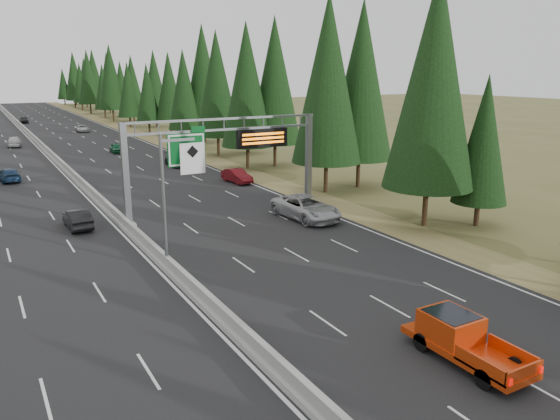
# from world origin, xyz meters

# --- Properties ---
(road) EXTENTS (32.00, 260.00, 0.08)m
(road) POSITION_xyz_m (0.00, 80.00, 0.04)
(road) COLOR black
(road) RESTS_ON ground
(shoulder_right) EXTENTS (3.60, 260.00, 0.06)m
(shoulder_right) POSITION_xyz_m (17.80, 80.00, 0.03)
(shoulder_right) COLOR olive
(shoulder_right) RESTS_ON ground
(median_barrier) EXTENTS (0.70, 260.00, 0.85)m
(median_barrier) POSITION_xyz_m (0.00, 80.00, 0.41)
(median_barrier) COLOR gray
(median_barrier) RESTS_ON road
(sign_gantry) EXTENTS (16.75, 0.98, 7.80)m
(sign_gantry) POSITION_xyz_m (8.92, 34.88, 5.27)
(sign_gantry) COLOR slate
(sign_gantry) RESTS_ON road
(hov_sign_pole) EXTENTS (2.80, 0.50, 8.00)m
(hov_sign_pole) POSITION_xyz_m (0.58, 24.97, 4.72)
(hov_sign_pole) COLOR slate
(hov_sign_pole) RESTS_ON road
(tree_row_right) EXTENTS (11.98, 241.20, 18.68)m
(tree_row_right) POSITION_xyz_m (21.96, 72.63, 9.34)
(tree_row_right) COLOR black
(tree_row_right) RESTS_ON ground
(silver_minivan) EXTENTS (3.49, 6.76, 1.82)m
(silver_minivan) POSITION_xyz_m (13.17, 30.55, 0.99)
(silver_minivan) COLOR #A8A8AD
(silver_minivan) RESTS_ON road
(red_pickup) EXTENTS (1.97, 5.51, 1.80)m
(red_pickup) POSITION_xyz_m (7.08, 9.27, 1.07)
(red_pickup) COLOR black
(red_pickup) RESTS_ON road
(car_ahead_green) EXTENTS (1.77, 3.94, 1.32)m
(car_ahead_green) POSITION_xyz_m (8.69, 73.80, 0.74)
(car_ahead_green) COLOR #13532D
(car_ahead_green) RESTS_ON road
(car_ahead_dkred) EXTENTS (1.91, 4.42, 1.42)m
(car_ahead_dkred) POSITION_xyz_m (14.50, 46.17, 0.79)
(car_ahead_dkred) COLOR maroon
(car_ahead_dkred) RESTS_ON road
(car_ahead_dkgrey) EXTENTS (2.27, 5.02, 1.43)m
(car_ahead_dkgrey) POSITION_xyz_m (12.40, 59.12, 0.79)
(car_ahead_dkgrey) COLOR black
(car_ahead_dkgrey) RESTS_ON road
(car_ahead_white) EXTENTS (2.17, 4.62, 1.28)m
(car_ahead_white) POSITION_xyz_m (9.37, 104.05, 0.72)
(car_ahead_white) COLOR silver
(car_ahead_white) RESTS_ON road
(car_ahead_far) EXTENTS (1.78, 4.28, 1.45)m
(car_ahead_far) POSITION_xyz_m (1.50, 128.59, 0.80)
(car_ahead_far) COLOR black
(car_ahead_far) RESTS_ON road
(car_onc_near) EXTENTS (1.64, 4.36, 1.42)m
(car_onc_near) POSITION_xyz_m (-3.01, 36.76, 0.79)
(car_onc_near) COLOR black
(car_onc_near) RESTS_ON road
(car_onc_blue) EXTENTS (2.32, 4.83, 1.36)m
(car_onc_blue) POSITION_xyz_m (-6.18, 58.79, 0.76)
(car_onc_blue) COLOR navy
(car_onc_blue) RESTS_ON road
(car_onc_white) EXTENTS (2.28, 4.94, 1.64)m
(car_onc_white) POSITION_xyz_m (-3.48, 87.66, 0.90)
(car_onc_white) COLOR #B4B4B4
(car_onc_white) RESTS_ON road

